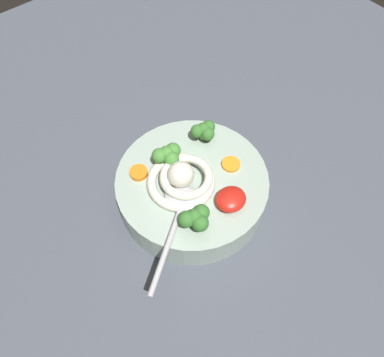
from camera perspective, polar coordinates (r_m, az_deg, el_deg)
The scene contains 10 objects.
table_slab at distance 67.15cm, azimuth 1.04°, elevation -0.92°, with size 133.39×133.39×3.17cm, color #474C56.
soup_bowl at distance 61.46cm, azimuth 0.00°, elevation -1.40°, with size 23.91×23.91×5.73cm.
noodle_pile at distance 57.41cm, azimuth -1.45°, elevation -0.02°, with size 11.51×11.29×4.63cm.
soup_spoon at distance 55.71cm, azimuth -1.61°, elevation -4.18°, with size 16.11×12.52×1.60cm.
chili_sauce_dollop at distance 56.27cm, azimuth 5.81°, elevation -3.08°, with size 4.72×4.25×2.13cm, color red.
broccoli_floret_right at distance 58.93cm, azimuth -3.64°, elevation 3.55°, with size 4.72×4.06×3.73cm.
broccoli_floret_beside_noodles at distance 53.09cm, azimuth 0.55°, elevation -5.92°, with size 4.69×4.04×3.71cm.
broccoli_floret_center at distance 62.15cm, azimuth 1.82°, elevation 7.19°, with size 4.27×3.67×3.38cm.
carrot_slice_extra_a at distance 60.62cm, azimuth 5.82°, elevation 2.14°, with size 2.93×2.93×0.54cm, color orange.
carrot_slice_beside_chili at distance 59.82cm, azimuth -7.96°, elevation 0.87°, with size 2.82×2.82×0.79cm, color orange.
Camera 1 is at (-23.49, -26.73, 58.53)cm, focal length 35.74 mm.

